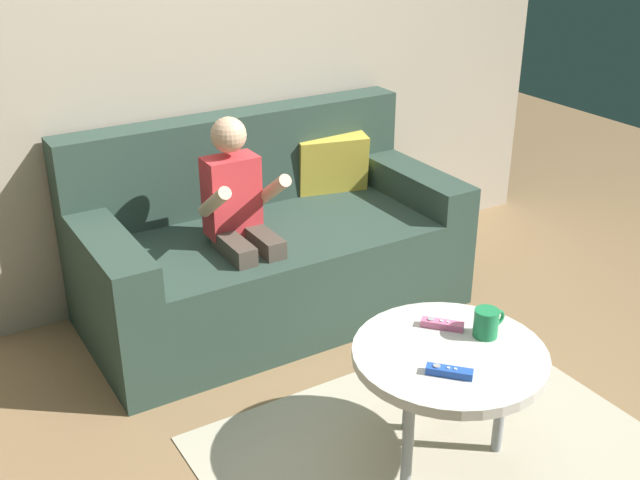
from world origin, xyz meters
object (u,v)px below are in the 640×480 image
(couch, at_px, (268,247))
(game_remote_blue_center, at_px, (449,372))
(person_seated_on_couch, at_px, (242,220))
(coffee_mug, at_px, (487,323))
(coffee_table, at_px, (449,361))
(game_remote_pink_near_edge, at_px, (442,324))

(couch, xyz_separation_m, game_remote_blue_center, (-0.09, -1.33, 0.15))
(person_seated_on_couch, height_order, coffee_mug, person_seated_on_couch)
(game_remote_blue_center, distance_m, coffee_mug, 0.27)
(person_seated_on_couch, bearing_deg, coffee_mug, -70.51)
(couch, height_order, person_seated_on_couch, person_seated_on_couch)
(person_seated_on_couch, distance_m, coffee_table, 1.08)
(person_seated_on_couch, bearing_deg, coffee_table, -78.57)
(person_seated_on_couch, distance_m, game_remote_blue_center, 1.16)
(couch, relative_size, coffee_mug, 13.86)
(coffee_table, bearing_deg, game_remote_blue_center, -130.60)
(coffee_mug, bearing_deg, person_seated_on_couch, 109.49)
(couch, distance_m, game_remote_pink_near_edge, 1.12)
(person_seated_on_couch, height_order, game_remote_pink_near_edge, person_seated_on_couch)
(coffee_table, distance_m, game_remote_pink_near_edge, 0.15)
(couch, relative_size, game_remote_pink_near_edge, 12.77)
(game_remote_pink_near_edge, bearing_deg, coffee_table, -119.26)
(coffee_table, relative_size, game_remote_blue_center, 4.89)
(coffee_table, height_order, coffee_mug, coffee_mug)
(person_seated_on_couch, xyz_separation_m, game_remote_pink_near_edge, (0.28, -0.93, -0.10))
(game_remote_pink_near_edge, distance_m, coffee_mug, 0.15)
(coffee_table, relative_size, coffee_mug, 5.25)
(couch, bearing_deg, game_remote_pink_near_edge, -86.36)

